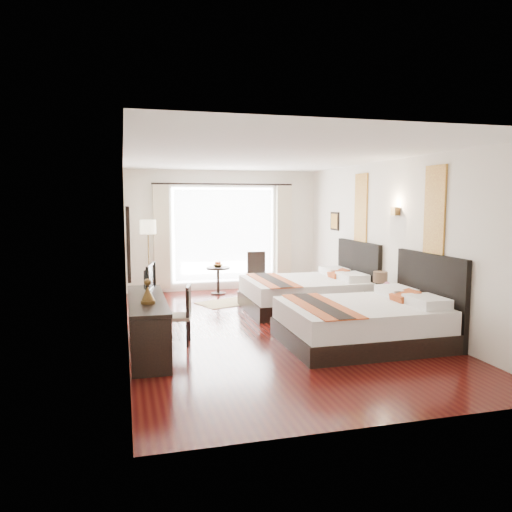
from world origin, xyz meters
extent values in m
cube|color=#370A0A|center=(0.00, 0.00, -0.01)|extent=(4.50, 7.50, 0.01)
cube|color=white|center=(0.00, 0.00, 2.79)|extent=(4.50, 7.50, 0.02)
cube|color=silver|center=(2.25, 0.00, 1.40)|extent=(0.01, 7.50, 2.80)
cube|color=silver|center=(-2.25, 0.00, 1.40)|extent=(0.01, 7.50, 2.80)
cube|color=silver|center=(0.00, 3.75, 1.40)|extent=(4.50, 0.01, 2.80)
cube|color=silver|center=(0.00, -3.75, 1.40)|extent=(4.50, 0.01, 2.80)
cube|color=white|center=(0.00, 3.73, 1.30)|extent=(2.40, 0.02, 2.20)
cube|color=white|center=(0.00, 3.67, 1.30)|extent=(2.30, 0.02, 2.10)
cube|color=beige|center=(-1.45, 3.63, 1.28)|extent=(0.35, 0.14, 2.35)
cube|color=beige|center=(1.45, 3.63, 1.28)|extent=(0.35, 0.14, 2.35)
cube|color=#8C3F14|center=(2.23, -1.23, 1.95)|extent=(0.03, 0.50, 1.35)
cube|color=#8C3F14|center=(2.23, 1.16, 1.95)|extent=(0.03, 0.50, 1.35)
cube|color=#4B371A|center=(2.19, -0.18, 1.92)|extent=(0.10, 0.14, 0.14)
cube|color=black|center=(-2.22, -0.79, 1.55)|extent=(0.04, 1.25, 0.95)
cube|color=white|center=(-2.19, -0.79, 1.55)|extent=(0.01, 1.12, 0.82)
cube|color=black|center=(1.05, -1.23, 0.14)|extent=(2.23, 1.74, 0.27)
cube|color=silver|center=(1.05, -1.23, 0.43)|extent=(2.17, 1.70, 0.33)
cube|color=black|center=(2.20, -1.23, 0.65)|extent=(0.08, 1.74, 1.30)
cube|color=maroon|center=(0.42, -1.23, 0.61)|extent=(0.60, 1.80, 0.02)
cube|color=black|center=(1.05, 1.16, 0.14)|extent=(2.22, 1.73, 0.27)
cube|color=silver|center=(1.05, 1.16, 0.43)|extent=(2.16, 1.69, 0.33)
cube|color=black|center=(2.20, 1.16, 0.65)|extent=(0.08, 1.73, 1.30)
cube|color=maroon|center=(0.43, 1.16, 0.60)|extent=(0.60, 1.79, 0.02)
cube|color=black|center=(2.00, -0.18, 0.26)|extent=(0.43, 0.53, 0.51)
cylinder|color=black|center=(1.97, -0.13, 0.60)|extent=(0.10, 0.10, 0.20)
cylinder|color=#3C2A1C|center=(1.97, -0.13, 0.79)|extent=(0.24, 0.24, 0.18)
imported|color=black|center=(1.97, -0.37, 0.56)|extent=(0.16, 0.16, 0.13)
cube|color=black|center=(-1.99, -0.79, 0.38)|extent=(0.50, 2.20, 0.76)
imported|color=black|center=(-1.97, -0.24, 0.96)|extent=(0.24, 0.72, 0.41)
cube|color=tan|center=(-1.56, -0.55, 0.40)|extent=(0.48, 0.48, 0.05)
cube|color=black|center=(-1.39, -0.59, 0.65)|extent=(0.13, 0.38, 0.45)
cylinder|color=black|center=(-1.76, 3.16, 0.02)|extent=(0.25, 0.25, 0.03)
cylinder|color=#4B371A|center=(-1.76, 3.16, 0.74)|extent=(0.03, 0.03, 1.43)
cylinder|color=beige|center=(-1.76, 3.16, 1.54)|extent=(0.34, 0.34, 0.30)
cylinder|color=black|center=(-0.24, 3.19, 0.31)|extent=(0.53, 0.53, 0.61)
imported|color=#443118|center=(-0.24, 3.21, 0.64)|extent=(0.30, 0.30, 0.06)
cube|color=tan|center=(0.60, 2.83, 0.44)|extent=(0.45, 0.45, 0.06)
cube|color=black|center=(0.60, 3.02, 0.71)|extent=(0.42, 0.06, 0.49)
cube|color=tan|center=(-0.25, 2.16, 0.01)|extent=(1.33, 1.12, 0.01)
camera|label=1|loc=(-2.28, -7.77, 2.10)|focal=35.00mm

